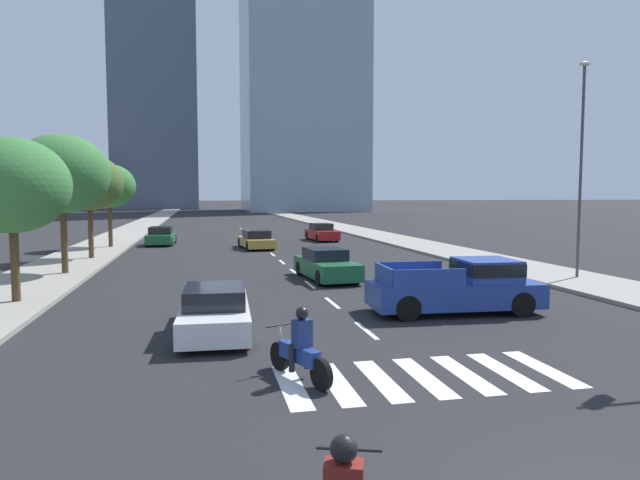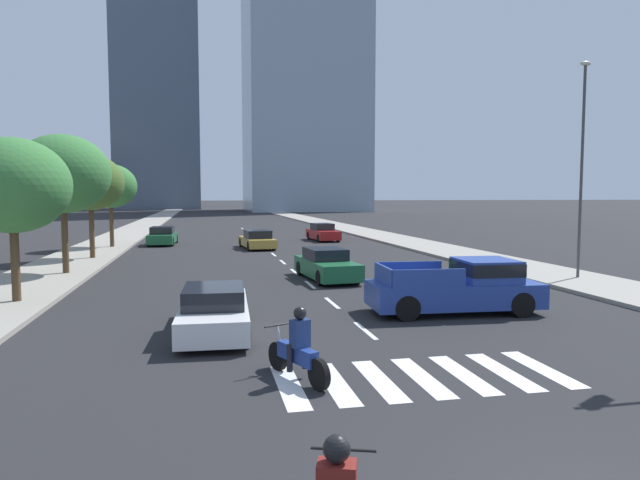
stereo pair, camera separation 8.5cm
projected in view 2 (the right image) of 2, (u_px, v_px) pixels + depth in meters
sidewalk_east at (438, 249)px, 37.73m from camera, size 4.00×260.00×0.15m
sidewalk_west at (84, 256)px, 33.14m from camera, size 4.00×260.00×0.15m
crosswalk_near at (422, 377)px, 11.31m from camera, size 5.85×2.57×0.01m
lane_divider_center at (266, 249)px, 38.63m from camera, size 0.14×50.00×0.01m
motorcycle_third at (298, 351)px, 11.11m from camera, size 1.08×1.98×1.49m
pickup_truck at (462, 287)px, 17.50m from camera, size 5.36×2.31×1.67m
sedan_gold_0 at (257, 240)px, 38.69m from camera, size 2.29×4.85×1.28m
sedan_green_1 at (326, 265)px, 24.48m from camera, size 2.15×4.78×1.35m
sedan_red_2 at (323, 233)px, 45.46m from camera, size 2.05×4.63×1.39m
sedan_green_3 at (163, 236)px, 41.65m from camera, size 2.03×4.59×1.35m
sedan_white_4 at (214, 311)px, 14.93m from camera, size 1.97×4.79×1.28m
street_lamp_east at (582, 156)px, 23.71m from camera, size 0.50×0.24×9.11m
street_tree_nearest at (12, 186)px, 18.41m from camera, size 3.70×3.70×5.42m
street_tree_second at (63, 174)px, 25.13m from camera, size 4.16×4.16×6.24m
street_tree_third at (90, 183)px, 31.33m from camera, size 3.67×3.67×5.79m
street_tree_fourth at (110, 186)px, 38.22m from camera, size 3.50×3.50×5.64m
office_tower_left_skyline at (157, 69)px, 149.99m from camera, size 21.74×21.36×75.68m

